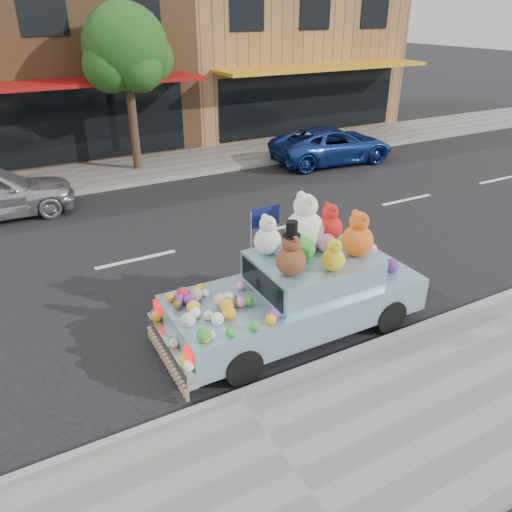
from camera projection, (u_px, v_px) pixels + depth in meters
ground at (136, 260)px, 11.02m from camera, size 120.00×120.00×0.00m
near_sidewalk at (295, 474)px, 5.89m from camera, size 60.00×3.00×0.12m
far_sidewalk at (78, 178)px, 16.10m from camera, size 60.00×3.00×0.12m
near_kerb at (238, 396)px, 7.06m from camera, size 60.00×0.12×0.13m
far_kerb at (88, 191)px, 14.92m from camera, size 60.00×0.12×0.13m
storefront_mid at (34, 48)px, 18.80m from camera, size 10.00×9.80×7.30m
storefront_right at (265, 40)px, 23.08m from camera, size 10.00×9.80×7.30m
street_tree at (126, 55)px, 15.38m from camera, size 3.00×2.70×5.22m
car_blue at (332, 145)px, 17.72m from camera, size 4.57×2.40×1.23m
art_car at (297, 288)px, 8.30m from camera, size 4.49×1.79×2.31m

